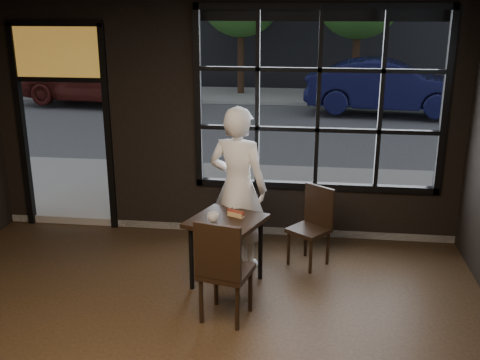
# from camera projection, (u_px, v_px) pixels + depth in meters

# --- Properties ---
(window_frame) EXTENTS (3.06, 0.12, 2.28)m
(window_frame) POSITION_uv_depth(u_px,v_px,m) (318.00, 100.00, 6.85)
(window_frame) COLOR black
(window_frame) RESTS_ON ground
(stained_transom) EXTENTS (1.20, 0.06, 0.70)m
(stained_transom) POSITION_uv_depth(u_px,v_px,m) (57.00, 52.00, 7.09)
(stained_transom) COLOR orange
(stained_transom) RESTS_ON ground
(street_asphalt) EXTENTS (60.00, 41.00, 0.04)m
(street_asphalt) POSITION_uv_depth(u_px,v_px,m) (290.00, 69.00, 26.94)
(street_asphalt) COLOR #545456
(street_asphalt) RESTS_ON ground
(cafe_table) EXTENTS (0.91, 0.91, 0.76)m
(cafe_table) POSITION_uv_depth(u_px,v_px,m) (226.00, 251.00, 6.03)
(cafe_table) COLOR black
(cafe_table) RESTS_ON floor
(chair_near) EXTENTS (0.54, 0.54, 1.05)m
(chair_near) POSITION_uv_depth(u_px,v_px,m) (226.00, 268.00, 5.34)
(chair_near) COLOR black
(chair_near) RESTS_ON floor
(chair_window) EXTENTS (0.56, 0.56, 0.92)m
(chair_window) POSITION_uv_depth(u_px,v_px,m) (309.00, 228.00, 6.46)
(chair_window) COLOR black
(chair_window) RESTS_ON floor
(man) EXTENTS (0.78, 0.61, 1.87)m
(man) POSITION_uv_depth(u_px,v_px,m) (238.00, 188.00, 6.34)
(man) COLOR white
(man) RESTS_ON floor
(hotdog) EXTENTS (0.21, 0.16, 0.06)m
(hotdog) POSITION_uv_depth(u_px,v_px,m) (236.00, 214.00, 5.97)
(hotdog) COLOR tan
(hotdog) RESTS_ON cafe_table
(cup) EXTENTS (0.17, 0.17, 0.10)m
(cup) POSITION_uv_depth(u_px,v_px,m) (213.00, 217.00, 5.82)
(cup) COLOR silver
(cup) RESTS_ON cafe_table
(navy_car) EXTENTS (4.48, 1.99, 1.43)m
(navy_car) POSITION_uv_depth(u_px,v_px,m) (387.00, 86.00, 15.13)
(navy_car) COLOR #0F1138
(navy_car) RESTS_ON street_asphalt
(maroon_car) EXTENTS (4.81, 2.42, 1.57)m
(maroon_car) POSITION_uv_depth(u_px,v_px,m) (93.00, 76.00, 16.66)
(maroon_car) COLOR #4C1712
(maroon_car) RESTS_ON street_asphalt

